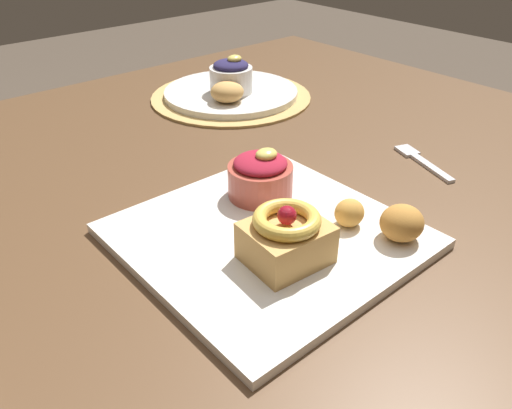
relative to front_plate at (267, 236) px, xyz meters
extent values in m
cube|color=brown|center=(0.07, 0.19, -0.03)|extent=(1.29, 1.00, 0.04)
cylinder|color=brown|center=(0.63, 0.60, -0.39)|extent=(0.07, 0.07, 0.69)
cylinder|color=tan|center=(0.27, 0.41, 0.00)|extent=(0.32, 0.32, 0.00)
cube|color=white|center=(0.00, 0.00, 0.00)|extent=(0.31, 0.31, 0.01)
cube|color=tan|center=(-0.02, -0.05, 0.03)|extent=(0.09, 0.08, 0.04)
torus|color=#E5BC4C|center=(-0.02, -0.05, 0.06)|extent=(0.08, 0.08, 0.02)
sphere|color=maroon|center=(-0.02, -0.05, 0.06)|extent=(0.02, 0.02, 0.02)
cylinder|color=#B24C3D|center=(0.05, 0.07, 0.03)|extent=(0.08, 0.08, 0.04)
ellipsoid|color=#A31E33|center=(0.05, 0.07, 0.05)|extent=(0.07, 0.07, 0.02)
ellipsoid|color=#EAD666|center=(0.06, 0.06, 0.06)|extent=(0.03, 0.03, 0.01)
ellipsoid|color=gold|center=(0.08, -0.05, 0.02)|extent=(0.04, 0.03, 0.03)
ellipsoid|color=#BC7F38|center=(0.11, -0.11, 0.03)|extent=(0.05, 0.05, 0.04)
cylinder|color=white|center=(0.27, 0.41, 0.01)|extent=(0.26, 0.26, 0.01)
cylinder|color=white|center=(0.26, 0.40, 0.04)|extent=(0.08, 0.08, 0.05)
ellipsoid|color=#28234C|center=(0.26, 0.40, 0.06)|extent=(0.07, 0.07, 0.02)
ellipsoid|color=#EAD666|center=(0.27, 0.39, 0.08)|extent=(0.03, 0.02, 0.01)
ellipsoid|color=tan|center=(0.22, 0.36, 0.03)|extent=(0.06, 0.06, 0.04)
cube|color=silver|center=(0.30, -0.03, 0.00)|extent=(0.04, 0.09, 0.00)
cube|color=silver|center=(0.33, 0.03, 0.00)|extent=(0.04, 0.04, 0.00)
camera|label=1|loc=(-0.33, -0.37, 0.35)|focal=36.16mm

